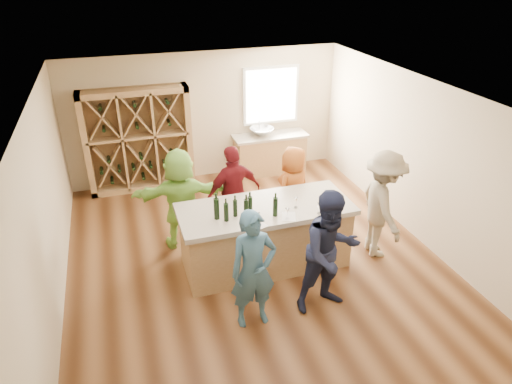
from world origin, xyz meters
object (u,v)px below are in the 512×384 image
object	(u,v)px
wine_bottle_a	(217,209)
wine_rack	(139,140)
wine_bottle_d	(246,209)
person_server	(382,205)
person_near_left	(253,270)
wine_bottle_e	(250,206)
wine_bottle_c	(235,208)
person_near_right	(330,252)
person_far_mid	(234,193)
person_far_left	(181,199)
sink	(262,132)
wine_bottle_b	(226,212)
person_far_right	(293,189)
wine_bottle_f	(275,207)
tasting_counter_base	(265,238)

from	to	relation	value
wine_bottle_a	wine_rack	bearing A→B (deg)	103.06
wine_bottle_d	person_server	xyz separation A→B (m)	(2.31, -0.03, -0.31)
person_near_left	person_server	distance (m)	2.67
wine_bottle_e	person_near_left	xyz separation A→B (m)	(-0.27, -1.04, -0.36)
wine_bottle_c	person_near_right	xyz separation A→B (m)	(1.05, -1.10, -0.29)
wine_bottle_a	person_far_mid	bearing A→B (deg)	63.13
person_near_right	person_far_left	xyz separation A→B (m)	(-1.69, 2.22, -0.03)
person_near_left	sink	bearing A→B (deg)	69.07
wine_bottle_b	person_far_right	bearing A→B (deg)	37.14
wine_bottle_f	wine_bottle_d	bearing A→B (deg)	171.90
wine_bottle_d	person_far_right	bearing A→B (deg)	43.79
wine_bottle_c	person_far_right	world-z (taller)	person_far_right
person_near_right	person_far_right	world-z (taller)	person_near_right
tasting_counter_base	person_server	bearing A→B (deg)	-8.02
wine_rack	wine_bottle_b	xyz separation A→B (m)	(0.95, -3.68, 0.12)
person_near_right	sink	bearing A→B (deg)	77.56
wine_bottle_a	wine_bottle_b	size ratio (longest dim) A/B	1.17
sink	wine_bottle_c	bearing A→B (deg)	-114.35
wine_bottle_a	person_near_left	world-z (taller)	person_near_left
sink	person_far_right	size ratio (longest dim) A/B	0.34
sink	tasting_counter_base	world-z (taller)	sink
person_near_right	person_far_left	bearing A→B (deg)	121.51
person_far_left	person_near_right	bearing A→B (deg)	134.29
wine_bottle_e	person_far_mid	bearing A→B (deg)	87.31
person_far_left	wine_bottle_d	bearing A→B (deg)	129.31
wine_bottle_a	person_near_left	size ratio (longest dim) A/B	0.19
person_near_left	wine_bottle_c	bearing A→B (deg)	85.76
person_near_left	wine_rack	bearing A→B (deg)	101.51
tasting_counter_base	person_near_right	distance (m)	1.40
wine_bottle_f	wine_bottle_b	bearing A→B (deg)	173.64
person_near_right	wine_bottle_c	bearing A→B (deg)	127.93
wine_bottle_d	person_near_left	size ratio (longest dim) A/B	0.18
tasting_counter_base	person_near_left	xyz separation A→B (m)	(-0.58, -1.21, 0.37)
wine_bottle_d	person_near_right	world-z (taller)	person_near_right
person_server	wine_bottle_d	bearing A→B (deg)	97.89
wine_bottle_e	person_server	xyz separation A→B (m)	(2.23, -0.10, -0.30)
tasting_counter_base	wine_bottle_b	xyz separation A→B (m)	(-0.68, -0.22, 0.72)
sink	wine_bottle_b	distance (m)	4.01
tasting_counter_base	person_far_right	distance (m)	1.30
sink	person_far_right	world-z (taller)	person_far_right
wine_rack	wine_bottle_c	world-z (taller)	wine_rack
tasting_counter_base	person_near_left	world-z (taller)	person_near_left
wine_bottle_d	person_far_mid	distance (m)	1.27
sink	wine_bottle_a	world-z (taller)	wine_bottle_a
person_far_right	wine_bottle_a	bearing A→B (deg)	1.88
wine_bottle_b	person_near_left	size ratio (longest dim) A/B	0.17
person_near_right	person_far_right	bearing A→B (deg)	75.81
tasting_counter_base	person_server	world-z (taller)	person_server
person_near_left	wine_bottle_f	size ratio (longest dim) A/B	5.79
tasting_counter_base	wine_bottle_b	distance (m)	1.02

